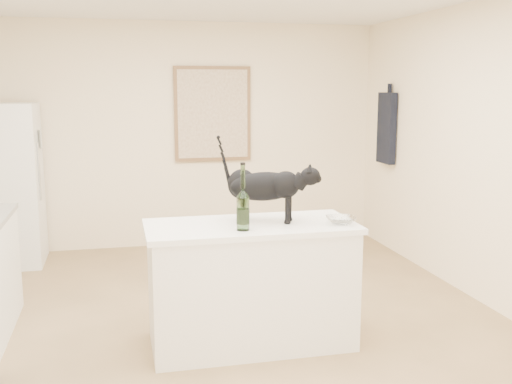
{
  "coord_description": "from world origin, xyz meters",
  "views": [
    {
      "loc": [
        -0.81,
        -4.28,
        1.87
      ],
      "look_at": [
        0.15,
        -0.15,
        1.12
      ],
      "focal_mm": 42.14,
      "sensor_mm": 36.0,
      "label": 1
    }
  ],
  "objects_px": {
    "black_cat": "(264,190)",
    "glass_bowl": "(341,220)",
    "fridge": "(7,185)",
    "wine_bottle": "(243,201)"
  },
  "relations": [
    {
      "from": "wine_bottle",
      "to": "glass_bowl",
      "type": "height_order",
      "value": "wine_bottle"
    },
    {
      "from": "glass_bowl",
      "to": "black_cat",
      "type": "bearing_deg",
      "value": 158.72
    },
    {
      "from": "fridge",
      "to": "black_cat",
      "type": "distance_m",
      "value": 3.31
    },
    {
      "from": "black_cat",
      "to": "wine_bottle",
      "type": "height_order",
      "value": "black_cat"
    },
    {
      "from": "glass_bowl",
      "to": "fridge",
      "type": "bearing_deg",
      "value": 134.8
    },
    {
      "from": "fridge",
      "to": "glass_bowl",
      "type": "xyz_separation_m",
      "value": [
        2.68,
        -2.7,
        0.08
      ]
    },
    {
      "from": "fridge",
      "to": "glass_bowl",
      "type": "bearing_deg",
      "value": -45.2
    },
    {
      "from": "black_cat",
      "to": "fridge",
      "type": "bearing_deg",
      "value": 154.68
    },
    {
      "from": "black_cat",
      "to": "glass_bowl",
      "type": "distance_m",
      "value": 0.59
    },
    {
      "from": "black_cat",
      "to": "glass_bowl",
      "type": "height_order",
      "value": "black_cat"
    }
  ]
}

